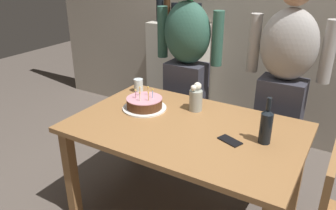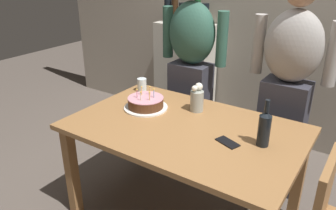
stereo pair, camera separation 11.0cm
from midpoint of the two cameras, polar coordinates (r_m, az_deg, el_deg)
The scene contains 10 objects.
back_wall at distance 3.41m, azimuth 18.22°, elevation 15.18°, with size 5.20×0.10×2.60m, color #9E9384.
dining_table at distance 2.23m, azimuth 4.23°, elevation -5.84°, with size 1.50×0.96×0.74m.
birthday_cake at distance 2.41m, azimuth -2.54°, elevation 0.30°, with size 0.32×0.32×0.15m.
water_glass_near at distance 2.74m, azimuth -3.34°, elevation 3.48°, with size 0.08×0.08×0.11m, color silver.
wine_bottle at distance 2.00m, azimuth 17.74°, elevation -3.77°, with size 0.07×0.07×0.29m.
cell_phone at distance 2.02m, azimuth 11.73°, elevation -6.32°, with size 0.14×0.07×0.01m, color black.
flower_vase at distance 2.37m, azimuth 6.33°, elevation 1.04°, with size 0.09×0.10×0.20m.
person_man_bearded at distance 2.90m, azimuth 5.07°, elevation 6.24°, with size 0.61×0.27×1.66m.
person_woman_cardigan at distance 2.62m, azimuth 20.90°, elevation 2.86°, with size 0.61×0.27×1.66m.
shelf_cabinet at distance 3.68m, azimuth 3.73°, elevation 5.43°, with size 0.62×0.30×1.43m.
Camera 2 is at (0.99, -1.66, 1.74)m, focal length 35.52 mm.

